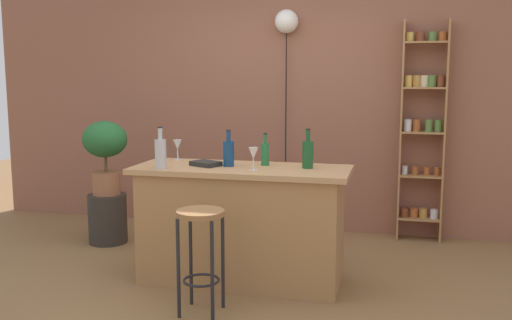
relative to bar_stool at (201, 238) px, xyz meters
name	(u,v)px	position (x,y,z in m)	size (l,w,h in m)	color
ground	(231,295)	(0.10, 0.34, -0.51)	(12.00, 12.00, 0.00)	brown
back_wall	(285,91)	(0.10, 2.29, 0.89)	(6.40, 0.10, 2.80)	#8C5642
kitchen_counter	(242,224)	(0.10, 0.64, -0.06)	(1.62, 0.63, 0.88)	#9E7042
bar_stool	(201,238)	(0.00, 0.00, 0.00)	(0.32, 0.32, 0.69)	black
spice_shelf	(422,128)	(1.45, 2.13, 0.56)	(0.41, 0.18, 2.06)	#9E7042
plant_stool	(108,218)	(-1.39, 1.33, -0.28)	(0.36, 0.36, 0.46)	#2D2823
potted_plant	(105,149)	(-1.39, 1.33, 0.38)	(0.42, 0.38, 0.68)	#935B3D
bottle_spirits_clear	(229,153)	(0.00, 0.66, 0.48)	(0.08, 0.08, 0.28)	navy
bottle_wine_red	(265,153)	(0.25, 0.77, 0.47)	(0.06, 0.06, 0.25)	#236638
bottle_olive_oil	(161,153)	(-0.45, 0.42, 0.49)	(0.08, 0.08, 0.31)	#B2B2B7
bottle_sauce_amber	(308,153)	(0.59, 0.71, 0.48)	(0.08, 0.08, 0.29)	#194C23
wine_glass_left	(178,145)	(-0.50, 0.88, 0.49)	(0.07, 0.07, 0.16)	silver
wine_glass_center	(253,154)	(0.22, 0.53, 0.49)	(0.07, 0.07, 0.16)	silver
cookbook	(206,164)	(-0.18, 0.63, 0.39)	(0.21, 0.15, 0.04)	black
pendant_globe_light	(287,24)	(0.14, 2.18, 1.54)	(0.23, 0.23, 2.19)	black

